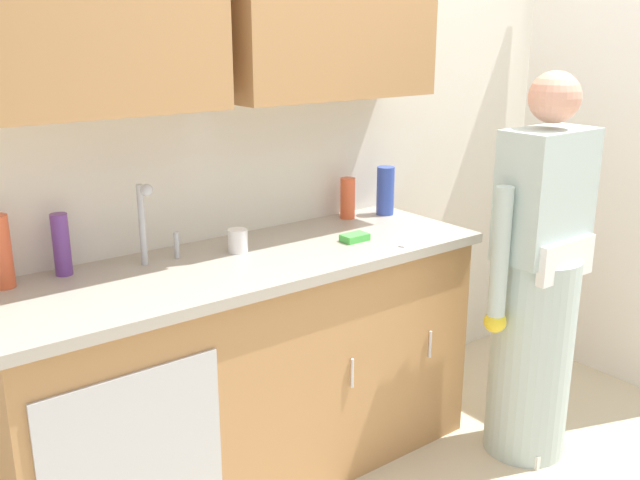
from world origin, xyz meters
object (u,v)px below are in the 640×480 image
object	(u,v)px
bottle_soap	(61,245)
bottle_dish_liquid	(348,198)
sponge	(355,237)
cup_by_sink	(238,241)
knife_on_counter	(412,239)
person_at_sink	(536,300)
bottle_water_tall	(385,191)
sink	(173,276)
bottle_cleaner_spray	(0,252)

from	to	relation	value
bottle_soap	bottle_dish_liquid	size ratio (longest dim) A/B	1.19
bottle_soap	sponge	bearing A→B (deg)	-15.94
cup_by_sink	sponge	bearing A→B (deg)	-19.58
knife_on_counter	sponge	xyz separation A→B (m)	(-0.20, 0.13, 0.01)
bottle_soap	person_at_sink	bearing A→B (deg)	-25.41
bottle_water_tall	sponge	world-z (taller)	bottle_water_tall
bottle_dish_liquid	cup_by_sink	distance (m)	0.68
sink	sponge	xyz separation A→B (m)	(0.77, -0.09, 0.03)
sink	knife_on_counter	size ratio (longest dim) A/B	2.08
person_at_sink	cup_by_sink	size ratio (longest dim) A/B	17.73
bottle_water_tall	bottle_dish_liquid	world-z (taller)	bottle_water_tall
bottle_water_tall	bottle_cleaner_spray	xyz separation A→B (m)	(-1.67, 0.05, 0.01)
sink	person_at_sink	world-z (taller)	person_at_sink
bottle_dish_liquid	knife_on_counter	world-z (taller)	bottle_dish_liquid
person_at_sink	bottle_cleaner_spray	world-z (taller)	person_at_sink
bottle_cleaner_spray	knife_on_counter	xyz separation A→B (m)	(1.47, -0.43, -0.12)
person_at_sink	knife_on_counter	bearing A→B (deg)	137.64
bottle_dish_liquid	cup_by_sink	bearing A→B (deg)	-168.24
bottle_dish_liquid	knife_on_counter	bearing A→B (deg)	-91.60
bottle_soap	bottle_cleaner_spray	bearing A→B (deg)	-178.56
sink	bottle_dish_liquid	xyz separation A→B (m)	(0.97, 0.20, 0.11)
sink	bottle_cleaner_spray	world-z (taller)	sink
cup_by_sink	bottle_dish_liquid	bearing A→B (deg)	11.76
bottle_dish_liquid	sponge	size ratio (longest dim) A/B	1.69
sink	sponge	world-z (taller)	sink
bottle_water_tall	bottle_dish_liquid	xyz separation A→B (m)	(-0.18, 0.05, -0.02)
bottle_water_tall	sink	bearing A→B (deg)	-172.47
knife_on_counter	bottle_water_tall	bearing A→B (deg)	-142.22
sink	bottle_cleaner_spray	distance (m)	0.57
cup_by_sink	person_at_sink	bearing A→B (deg)	-31.79
bottle_water_tall	bottle_dish_liquid	bearing A→B (deg)	164.39
person_at_sink	bottle_cleaner_spray	size ratio (longest dim) A/B	6.51
knife_on_counter	sponge	size ratio (longest dim) A/B	2.18
bottle_soap	cup_by_sink	world-z (taller)	bottle_soap
bottle_soap	bottle_water_tall	bearing A→B (deg)	-2.31
bottle_dish_liquid	bottle_soap	bearing A→B (deg)	179.63
sink	bottle_cleaner_spray	xyz separation A→B (m)	(-0.51, 0.21, 0.14)
bottle_water_tall	bottle_cleaner_spray	bearing A→B (deg)	178.14
bottle_cleaner_spray	sponge	xyz separation A→B (m)	(1.28, -0.30, -0.11)
bottle_dish_liquid	bottle_cleaner_spray	distance (m)	1.49
bottle_soap	sponge	size ratio (longest dim) A/B	2.01
bottle_dish_liquid	person_at_sink	bearing A→B (deg)	-64.47
knife_on_counter	bottle_cleaner_spray	bearing A→B (deg)	-41.23
bottle_soap	bottle_dish_liquid	distance (m)	1.28
bottle_cleaner_spray	knife_on_counter	size ratio (longest dim) A/B	1.04
person_at_sink	cup_by_sink	distance (m)	1.25
bottle_dish_liquid	knife_on_counter	size ratio (longest dim) A/B	0.77
knife_on_counter	cup_by_sink	bearing A→B (deg)	-49.00
person_at_sink	sponge	bearing A→B (deg)	140.45
person_at_sink	sponge	world-z (taller)	person_at_sink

